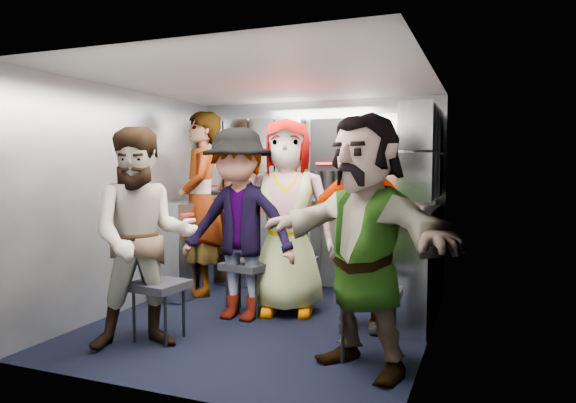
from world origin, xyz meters
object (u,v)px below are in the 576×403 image
(attendant_arc_b, at_px, (239,224))
(attendant_arc_c, at_px, (287,217))
(jump_seat_center, at_px, (294,264))
(jump_seat_mid_right, at_px, (364,280))
(jump_seat_near_right, at_px, (369,298))
(attendant_arc_e, at_px, (364,242))
(attendant_standing, at_px, (201,203))
(jump_seat_near_left, at_px, (159,288))
(attendant_arc_a, at_px, (143,238))
(attendant_arc_d, at_px, (360,232))
(jump_seat_mid_left, at_px, (248,268))

(attendant_arc_b, xyz_separation_m, attendant_arc_c, (0.34, 0.33, 0.05))
(jump_seat_center, distance_m, attendant_arc_b, 0.74)
(jump_seat_mid_right, distance_m, attendant_arc_c, 0.91)
(jump_seat_near_right, relative_size, attendant_arc_e, 0.29)
(attendant_standing, bearing_deg, jump_seat_near_left, -12.44)
(attendant_arc_a, bearing_deg, attendant_standing, 70.53)
(jump_seat_near_right, bearing_deg, attendant_standing, 149.42)
(jump_seat_mid_right, relative_size, attendant_arc_d, 0.26)
(jump_seat_mid_left, xyz_separation_m, attendant_arc_a, (-0.33, -1.09, 0.41))
(jump_seat_mid_left, xyz_separation_m, attendant_standing, (-0.80, 0.51, 0.55))
(jump_seat_near_left, bearing_deg, jump_seat_mid_left, 69.95)
(attendant_arc_b, bearing_deg, attendant_arc_c, 45.17)
(jump_seat_near_left, height_order, jump_seat_mid_left, jump_seat_mid_left)
(attendant_standing, bearing_deg, jump_seat_near_right, 29.02)
(jump_seat_mid_left, xyz_separation_m, attendant_arc_d, (1.08, -0.08, 0.40))
(attendant_arc_e, bearing_deg, jump_seat_center, 154.98)
(jump_seat_near_right, distance_m, attendant_arc_a, 1.72)
(jump_seat_mid_left, distance_m, attendant_arc_c, 0.60)
(jump_seat_mid_left, bearing_deg, jump_seat_near_left, -110.05)
(jump_seat_mid_right, xyz_separation_m, attendant_arc_d, (0.00, -0.18, 0.44))
(jump_seat_center, relative_size, attendant_arc_d, 0.29)
(attendant_arc_b, bearing_deg, attendant_arc_e, -28.39)
(jump_seat_near_right, xyz_separation_m, attendant_arc_a, (-1.64, -0.36, 0.39))
(jump_seat_mid_left, height_order, attendant_arc_e, attendant_arc_e)
(attendant_arc_e, bearing_deg, jump_seat_mid_left, 172.03)
(jump_seat_center, bearing_deg, jump_seat_mid_left, -135.64)
(attendant_standing, xyz_separation_m, attendant_arc_a, (0.46, -1.61, -0.14))
(jump_seat_center, relative_size, attendant_arc_a, 0.29)
(jump_seat_mid_left, height_order, jump_seat_near_right, jump_seat_near_right)
(jump_seat_mid_right, xyz_separation_m, attendant_arc_c, (-0.74, 0.04, 0.52))
(attendant_arc_a, bearing_deg, attendant_arc_b, 34.43)
(attendant_standing, bearing_deg, attendant_arc_b, 18.59)
(jump_seat_center, bearing_deg, jump_seat_mid_right, -16.78)
(jump_seat_mid_right, relative_size, attendant_arc_c, 0.24)
(jump_seat_center, bearing_deg, jump_seat_near_left, -118.31)
(attendant_arc_a, height_order, attendant_arc_d, attendant_arc_a)
(jump_seat_near_left, bearing_deg, attendant_arc_e, 0.15)
(jump_seat_near_right, height_order, attendant_arc_a, attendant_arc_a)
(jump_seat_center, relative_size, attendant_standing, 0.25)
(jump_seat_mid_right, bearing_deg, attendant_arc_b, -165.25)
(jump_seat_near_right, distance_m, attendant_standing, 2.50)
(jump_seat_mid_left, bearing_deg, attendant_arc_c, 23.79)
(jump_seat_mid_right, distance_m, jump_seat_near_right, 0.87)
(jump_seat_near_left, height_order, jump_seat_center, jump_seat_center)
(jump_seat_mid_right, xyz_separation_m, jump_seat_near_right, (0.23, -0.83, 0.06))
(attendant_standing, bearing_deg, attendant_arc_a, -14.34)
(jump_seat_near_left, relative_size, attendant_standing, 0.24)
(attendant_arc_b, bearing_deg, jump_seat_near_left, -113.63)
(attendant_arc_e, bearing_deg, attendant_arc_b, 177.70)
(jump_seat_mid_right, height_order, attendant_arc_d, attendant_arc_d)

